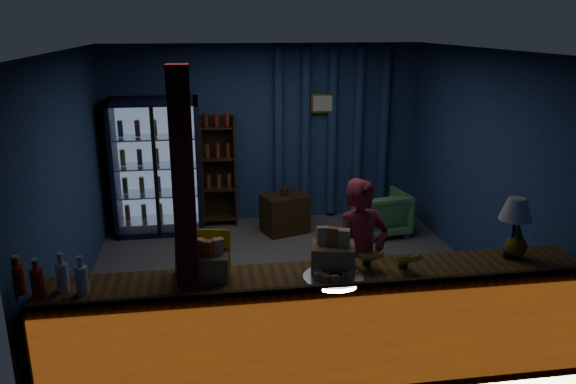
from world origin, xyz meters
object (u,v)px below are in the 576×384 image
(green_chair, at_px, (381,213))
(table_lamp, at_px, (516,211))
(shopkeeper, at_px, (361,259))
(pastry_tray, at_px, (333,276))

(green_chair, xyz_separation_m, table_lamp, (0.12, -3.11, 1.06))
(shopkeeper, xyz_separation_m, green_chair, (1.03, 2.54, -0.46))
(green_chair, relative_size, pastry_tray, 1.42)
(green_chair, bearing_deg, pastry_tray, 57.50)
(green_chair, distance_m, table_lamp, 3.28)
(shopkeeper, relative_size, table_lamp, 2.88)
(pastry_tray, distance_m, table_lamp, 1.65)
(green_chair, relative_size, table_lamp, 1.28)
(shopkeeper, bearing_deg, table_lamp, -43.39)
(shopkeeper, distance_m, green_chair, 2.78)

